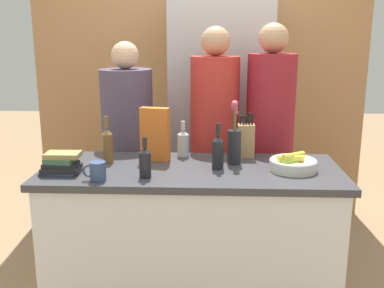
# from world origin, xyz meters

# --- Properties ---
(kitchen_island) EXTENTS (1.70, 0.68, 0.89)m
(kitchen_island) POSITION_xyz_m (0.00, 0.00, 0.44)
(kitchen_island) COLOR silver
(kitchen_island) RESTS_ON ground_plane
(back_wall_wood) EXTENTS (2.90, 0.12, 2.60)m
(back_wall_wood) POSITION_xyz_m (0.00, 1.57, 1.30)
(back_wall_wood) COLOR #AD7A4C
(back_wall_wood) RESTS_ON ground_plane
(refrigerator) EXTENTS (0.79, 0.63, 1.91)m
(refrigerator) POSITION_xyz_m (0.18, 1.21, 0.96)
(refrigerator) COLOR #B7B7BC
(refrigerator) RESTS_ON ground_plane
(fruit_bowl) EXTENTS (0.26, 0.26, 0.10)m
(fruit_bowl) POSITION_xyz_m (0.57, -0.02, 0.93)
(fruit_bowl) COLOR silver
(fruit_bowl) RESTS_ON kitchen_island
(knife_block) EXTENTS (0.10, 0.09, 0.28)m
(knife_block) POSITION_xyz_m (0.32, 0.25, 0.99)
(knife_block) COLOR tan
(knife_block) RESTS_ON kitchen_island
(flower_vase) EXTENTS (0.08, 0.08, 0.37)m
(flower_vase) POSITION_xyz_m (0.25, 0.10, 1.02)
(flower_vase) COLOR #232328
(flower_vase) RESTS_ON kitchen_island
(cereal_box) EXTENTS (0.18, 0.10, 0.32)m
(cereal_box) POSITION_xyz_m (-0.22, 0.16, 1.05)
(cereal_box) COLOR orange
(cereal_box) RESTS_ON kitchen_island
(coffee_mug) EXTENTS (0.12, 0.08, 0.10)m
(coffee_mug) POSITION_xyz_m (-0.48, -0.24, 0.94)
(coffee_mug) COLOR #334770
(coffee_mug) RESTS_ON kitchen_island
(book_stack) EXTENTS (0.21, 0.17, 0.12)m
(book_stack) POSITION_xyz_m (-0.70, -0.13, 0.94)
(book_stack) COLOR #2D334C
(book_stack) RESTS_ON kitchen_island
(bottle_oil) EXTENTS (0.06, 0.06, 0.22)m
(bottle_oil) POSITION_xyz_m (-0.24, -0.18, 0.97)
(bottle_oil) COLOR black
(bottle_oil) RESTS_ON kitchen_island
(bottle_vinegar) EXTENTS (0.06, 0.06, 0.28)m
(bottle_vinegar) POSITION_xyz_m (-0.50, 0.09, 1.00)
(bottle_vinegar) COLOR brown
(bottle_vinegar) RESTS_ON kitchen_island
(bottle_wine) EXTENTS (0.07, 0.07, 0.26)m
(bottle_wine) POSITION_xyz_m (0.15, -0.01, 0.99)
(bottle_wine) COLOR black
(bottle_wine) RESTS_ON kitchen_island
(bottle_water) EXTENTS (0.07, 0.07, 0.22)m
(bottle_water) POSITION_xyz_m (-0.06, 0.26, 0.97)
(bottle_water) COLOR #B2BCC1
(bottle_water) RESTS_ON kitchen_island
(person_at_sink) EXTENTS (0.36, 0.36, 1.58)m
(person_at_sink) POSITION_xyz_m (-0.47, 0.59, 0.88)
(person_at_sink) COLOR #383842
(person_at_sink) RESTS_ON ground_plane
(person_in_blue) EXTENTS (0.33, 0.33, 1.68)m
(person_in_blue) POSITION_xyz_m (0.13, 0.60, 0.95)
(person_in_blue) COLOR #383842
(person_in_blue) RESTS_ON ground_plane
(person_in_red_tee) EXTENTS (0.33, 0.33, 1.70)m
(person_in_red_tee) POSITION_xyz_m (0.51, 0.59, 0.96)
(person_in_red_tee) COLOR #383842
(person_in_red_tee) RESTS_ON ground_plane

